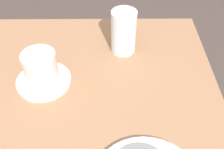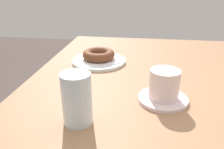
{
  "view_description": "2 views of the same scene",
  "coord_description": "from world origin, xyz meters",
  "px_view_note": "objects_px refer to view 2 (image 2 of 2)",
  "views": [
    {
      "loc": [
        -0.26,
        -0.14,
        1.17
      ],
      "look_at": [
        0.17,
        -0.14,
        0.75
      ],
      "focal_mm": 43.58,
      "sensor_mm": 36.0,
      "label": 1
    },
    {
      "loc": [
        0.71,
        -0.04,
        1.0
      ],
      "look_at": [
        0.12,
        -0.12,
        0.74
      ],
      "focal_mm": 36.27,
      "sensor_mm": 36.0,
      "label": 2
    }
  ],
  "objects_px": {
    "plate_chocolate_ring": "(99,61)",
    "coffee_cup": "(164,88)",
    "water_glass": "(77,99)",
    "donut_chocolate_ring": "(99,55)"
  },
  "relations": [
    {
      "from": "water_glass",
      "to": "coffee_cup",
      "type": "height_order",
      "value": "water_glass"
    },
    {
      "from": "plate_chocolate_ring",
      "to": "water_glass",
      "type": "height_order",
      "value": "water_glass"
    },
    {
      "from": "plate_chocolate_ring",
      "to": "coffee_cup",
      "type": "bearing_deg",
      "value": 40.35
    },
    {
      "from": "plate_chocolate_ring",
      "to": "water_glass",
      "type": "distance_m",
      "value": 0.38
    },
    {
      "from": "water_glass",
      "to": "coffee_cup",
      "type": "xyz_separation_m",
      "value": [
        -0.12,
        0.19,
        -0.02
      ]
    },
    {
      "from": "donut_chocolate_ring",
      "to": "coffee_cup",
      "type": "xyz_separation_m",
      "value": [
        0.26,
        0.22,
        0.01
      ]
    },
    {
      "from": "plate_chocolate_ring",
      "to": "water_glass",
      "type": "xyz_separation_m",
      "value": [
        0.38,
        0.03,
        0.05
      ]
    },
    {
      "from": "donut_chocolate_ring",
      "to": "water_glass",
      "type": "xyz_separation_m",
      "value": [
        0.38,
        0.03,
        0.03
      ]
    },
    {
      "from": "plate_chocolate_ring",
      "to": "coffee_cup",
      "type": "height_order",
      "value": "coffee_cup"
    },
    {
      "from": "donut_chocolate_ring",
      "to": "water_glass",
      "type": "distance_m",
      "value": 0.38
    }
  ]
}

